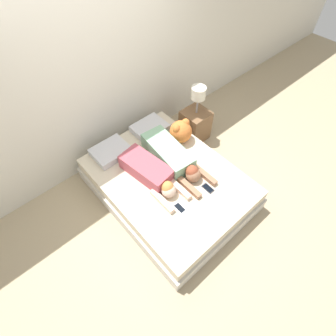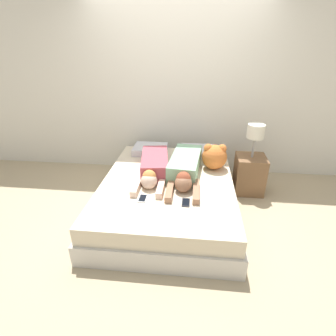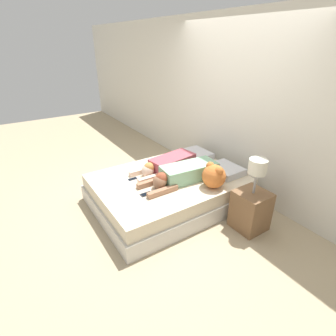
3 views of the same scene
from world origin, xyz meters
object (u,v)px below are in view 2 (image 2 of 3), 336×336
(person_left, at_px, (154,167))
(person_right, at_px, (185,168))
(nightstand, at_px, (250,170))
(pillow_head_left, at_px, (150,149))
(plush_toy, at_px, (214,156))
(cell_phone_left, at_px, (143,198))
(cell_phone_right, at_px, (186,202))
(pillow_head_right, at_px, (197,151))
(bed, at_px, (168,194))

(person_left, distance_m, person_right, 0.38)
(person_right, relative_size, nightstand, 1.20)
(pillow_head_left, distance_m, plush_toy, 1.01)
(pillow_head_left, relative_size, cell_phone_left, 3.13)
(person_right, bearing_deg, cell_phone_right, -86.22)
(cell_phone_left, bearing_deg, person_right, 54.49)
(person_right, bearing_deg, plush_toy, 33.14)
(pillow_head_right, height_order, nightstand, nightstand)
(pillow_head_left, bearing_deg, plush_toy, -25.69)
(pillow_head_left, xyz_separation_m, nightstand, (1.41, -0.25, -0.15))
(pillow_head_right, height_order, plush_toy, plush_toy)
(person_right, distance_m, nightstand, 0.99)
(pillow_head_right, height_order, person_left, person_left)
(person_right, height_order, plush_toy, plush_toy)
(person_left, xyz_separation_m, plush_toy, (0.75, 0.25, 0.07))
(bed, height_order, pillow_head_right, pillow_head_right)
(pillow_head_left, relative_size, person_right, 0.42)
(pillow_head_left, height_order, plush_toy, plush_toy)
(pillow_head_right, xyz_separation_m, person_right, (-0.15, -0.67, 0.06))
(bed, bearing_deg, plush_toy, 32.92)
(person_left, height_order, person_right, person_right)
(person_right, distance_m, plush_toy, 0.44)
(cell_phone_left, bearing_deg, nightstand, 38.05)
(pillow_head_right, bearing_deg, plush_toy, -63.87)
(cell_phone_left, height_order, cell_phone_right, same)
(person_right, height_order, cell_phone_right, person_right)
(bed, distance_m, pillow_head_right, 0.91)
(pillow_head_left, distance_m, person_left, 0.71)
(person_right, bearing_deg, cell_phone_left, -125.51)
(person_right, height_order, cell_phone_left, person_right)
(bed, relative_size, pillow_head_right, 4.34)
(bed, relative_size, person_left, 2.05)
(bed, distance_m, person_left, 0.38)
(plush_toy, bearing_deg, nightstand, 20.36)
(pillow_head_left, distance_m, cell_phone_left, 1.26)
(pillow_head_left, xyz_separation_m, person_left, (0.16, -0.69, 0.05))
(bed, xyz_separation_m, pillow_head_left, (-0.35, 0.80, 0.26))
(bed, distance_m, nightstand, 1.21)
(person_left, relative_size, cell_phone_right, 6.63)
(pillow_head_right, relative_size, cell_phone_left, 3.13)
(person_left, bearing_deg, plush_toy, 18.78)
(pillow_head_left, height_order, cell_phone_right, pillow_head_left)
(person_left, height_order, plush_toy, plush_toy)
(plush_toy, bearing_deg, cell_phone_right, -110.83)
(person_right, distance_m, cell_phone_left, 0.72)
(plush_toy, height_order, nightstand, nightstand)
(person_left, bearing_deg, pillow_head_right, 52.23)
(person_left, bearing_deg, cell_phone_right, -54.55)
(plush_toy, bearing_deg, person_left, -161.22)
(person_left, height_order, cell_phone_left, person_left)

